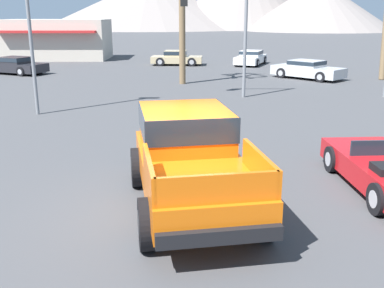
# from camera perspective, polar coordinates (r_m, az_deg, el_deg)

# --- Properties ---
(ground_plane) EXTENTS (320.00, 320.00, 0.00)m
(ground_plane) POSITION_cam_1_polar(r_m,az_deg,el_deg) (9.79, -2.19, -7.37)
(ground_plane) COLOR #424244
(orange_pickup_truck) EXTENTS (2.98, 5.37, 1.93)m
(orange_pickup_truck) POSITION_cam_1_polar(r_m,az_deg,el_deg) (9.43, -0.36, -1.08)
(orange_pickup_truck) COLOR orange
(orange_pickup_truck) RESTS_ON ground_plane
(parked_car_white) EXTENTS (3.19, 4.64, 1.14)m
(parked_car_white) POSITION_cam_1_polar(r_m,az_deg,el_deg) (37.08, 7.49, 10.83)
(parked_car_white) COLOR white
(parked_car_white) RESTS_ON ground_plane
(parked_car_tan) EXTENTS (4.14, 2.20, 1.15)m
(parked_car_tan) POSITION_cam_1_polar(r_m,az_deg,el_deg) (36.65, -1.98, 10.91)
(parked_car_tan) COLOR tan
(parked_car_tan) RESTS_ON ground_plane
(parked_car_silver) EXTENTS (4.42, 4.41, 1.15)m
(parked_car_silver) POSITION_cam_1_polar(r_m,az_deg,el_deg) (29.55, 14.45, 9.18)
(parked_car_silver) COLOR #B7BABF
(parked_car_silver) RESTS_ON ground_plane
(parked_car_dark) EXTENTS (4.91, 3.52, 1.14)m
(parked_car_dark) POSITION_cam_1_polar(r_m,az_deg,el_deg) (33.39, -21.63, 9.30)
(parked_car_dark) COLOR #232328
(parked_car_dark) RESTS_ON ground_plane
(traffic_light_main) EXTENTS (3.37, 0.38, 5.47)m
(traffic_light_main) POSITION_cam_1_polar(r_m,az_deg,el_deg) (21.86, 3.37, 15.84)
(traffic_light_main) COLOR slate
(traffic_light_main) RESTS_ON ground_plane
(storefront_building) EXTENTS (9.17, 5.90, 3.50)m
(storefront_building) POSITION_cam_1_polar(r_m,az_deg,el_deg) (43.45, -16.79, 12.61)
(storefront_building) COLOR #BCB2A3
(storefront_building) RESTS_ON ground_plane
(distant_mountain_range) EXTENTS (95.03, 71.59, 20.89)m
(distant_mountain_range) POSITION_cam_1_polar(r_m,az_deg,el_deg) (134.55, 1.62, 17.85)
(distant_mountain_range) COLOR gray
(distant_mountain_range) RESTS_ON ground_plane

